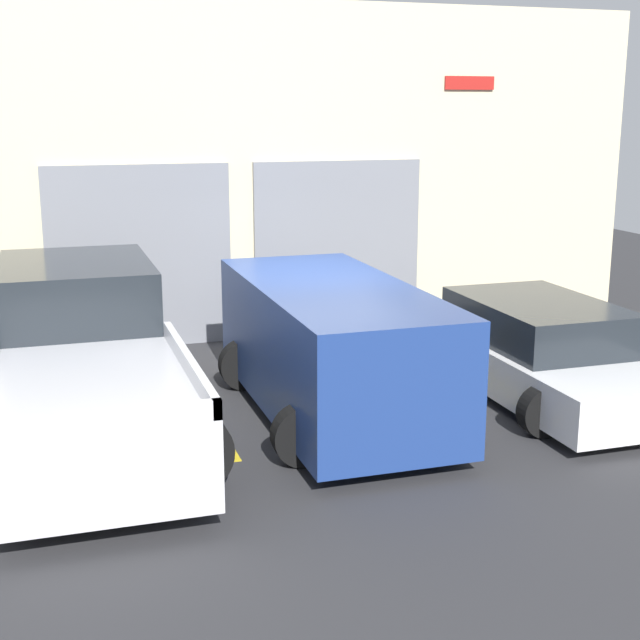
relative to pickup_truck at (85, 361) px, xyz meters
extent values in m
plane|color=#2D2D30|center=(2.90, 0.68, -0.85)|extent=(28.00, 28.00, 0.00)
cube|color=beige|center=(2.90, 3.98, 1.82)|extent=(13.62, 0.60, 5.35)
cube|color=slate|center=(1.07, 3.64, 0.58)|extent=(2.85, 0.08, 2.87)
cube|color=slate|center=(4.33, 3.64, 0.58)|extent=(2.85, 0.08, 2.87)
cube|color=#B21E19|center=(6.65, 3.65, 3.26)|extent=(0.90, 0.03, 0.22)
cube|color=silver|center=(0.00, -0.36, -0.19)|extent=(1.98, 5.51, 0.87)
cube|color=#1E2328|center=(0.00, 1.15, 0.61)|extent=(1.82, 2.48, 0.74)
cube|color=silver|center=(0.95, -1.60, 0.33)|extent=(0.08, 3.03, 0.18)
cube|color=silver|center=(0.00, -3.08, 0.33)|extent=(1.98, 0.08, 0.18)
cylinder|color=black|center=(-0.88, 1.34, -0.44)|extent=(0.82, 0.22, 0.82)
cylinder|color=black|center=(0.88, 1.34, -0.44)|extent=(0.82, 0.22, 0.82)
cylinder|color=black|center=(-0.88, -2.07, -0.44)|extent=(0.82, 0.22, 0.82)
cylinder|color=black|center=(0.88, -2.07, -0.44)|extent=(0.82, 0.22, 0.82)
cube|color=white|center=(5.80, -0.36, -0.44)|extent=(1.83, 4.54, 0.56)
cube|color=#1E2328|center=(5.80, -0.25, 0.12)|extent=(1.61, 2.50, 0.54)
cylinder|color=black|center=(5.00, 1.05, -0.55)|extent=(0.60, 0.22, 0.60)
cylinder|color=black|center=(6.60, 1.05, -0.55)|extent=(0.60, 0.22, 0.60)
cylinder|color=black|center=(5.00, -1.77, -0.55)|extent=(0.60, 0.22, 0.60)
cube|color=navy|center=(2.90, -0.36, 0.05)|extent=(1.80, 4.49, 1.47)
cube|color=#1E2328|center=(2.90, 1.84, 0.55)|extent=(1.62, 0.06, 0.28)
cylinder|color=black|center=(2.11, 1.03, -0.52)|extent=(0.67, 0.22, 0.67)
cylinder|color=black|center=(3.69, 1.03, -0.52)|extent=(0.67, 0.22, 0.67)
cylinder|color=black|center=(2.11, -1.76, -0.52)|extent=(0.67, 0.22, 0.67)
cylinder|color=black|center=(3.69, -1.76, -0.52)|extent=(0.67, 0.22, 0.67)
cube|color=gold|center=(1.45, -0.36, -0.85)|extent=(0.12, 2.20, 0.01)
cube|color=gold|center=(4.35, -0.36, -0.85)|extent=(0.12, 2.20, 0.01)
cube|color=gold|center=(7.25, -0.36, -0.85)|extent=(0.12, 2.20, 0.01)
camera|label=1|loc=(-0.40, -10.26, 2.85)|focal=50.00mm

